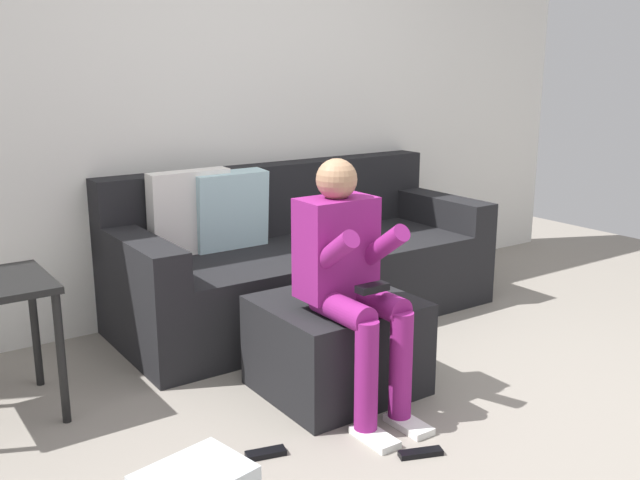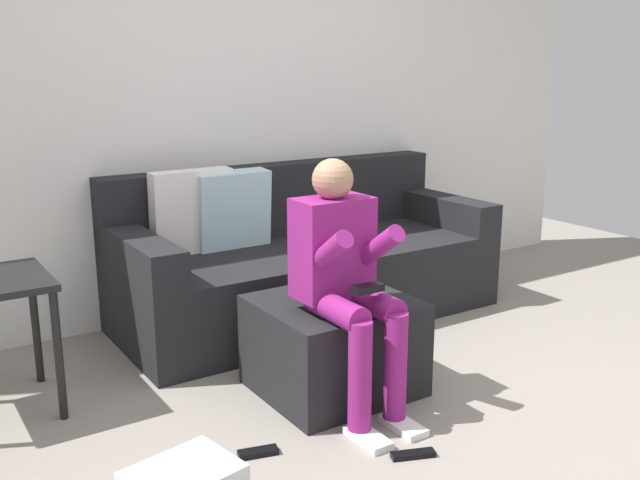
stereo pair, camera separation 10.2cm
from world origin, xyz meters
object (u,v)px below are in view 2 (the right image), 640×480
Objects in this scene: couch_sectional at (301,263)px; remote_by_storage_bin at (258,452)px; ottoman at (334,345)px; remote_near_ottoman at (414,455)px; person_seated at (345,272)px.

couch_sectional is 14.29× the size of remote_by_storage_bin.
ottoman is 4.28× the size of remote_by_storage_bin.
ottoman is at bearing 104.38° from remote_near_ottoman.
remote_by_storage_bin is at bearing -163.71° from person_seated.
ottoman is at bearing -113.17° from couch_sectional.
person_seated reaches higher than remote_by_storage_bin.
remote_by_storage_bin is at bearing 166.23° from remote_near_ottoman.
ottoman is 0.61× the size of person_seated.
couch_sectional reaches higher than ottoman.
person_seated is (-0.47, -1.13, 0.30)m from couch_sectional.
person_seated is at bearing 109.19° from remote_near_ottoman.
remote_near_ottoman is (-0.02, -0.50, -0.62)m from person_seated.
couch_sectional is at bearing 94.36° from remote_near_ottoman.
person_seated is at bearing 30.80° from remote_by_storage_bin.
person_seated reaches higher than remote_near_ottoman.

